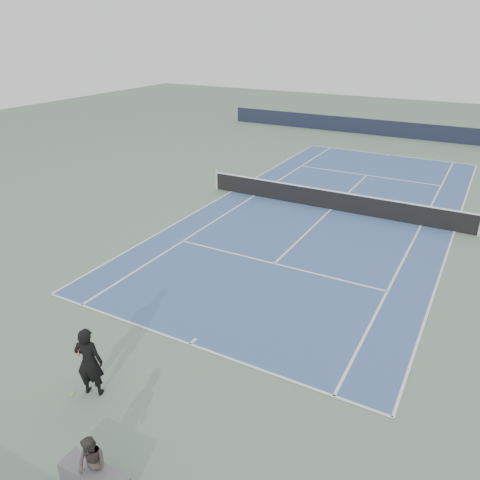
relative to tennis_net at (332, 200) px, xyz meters
The scene contains 7 objects.
ground 0.50m from the tennis_net, ahead, with size 80.00×80.00×0.00m, color slate.
court_surface 0.50m from the tennis_net, ahead, with size 10.97×23.77×0.01m, color #3D5B90.
tennis_net is the anchor object (origin of this frame).
windscreen_far 17.89m from the tennis_net, 90.00° to the left, with size 30.00×0.25×1.20m, color black.
tennis_player 14.56m from the tennis_net, 93.85° to the right, with size 0.86×0.70×1.82m.
tennis_ball 14.93m from the tennis_net, 95.16° to the right, with size 0.06×0.06×0.06m, color #B5D92C.
spectator_bench 16.41m from the tennis_net, 86.77° to the right, with size 1.46×0.59×1.23m.
Camera 1 is at (6.27, -20.42, 8.00)m, focal length 35.00 mm.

